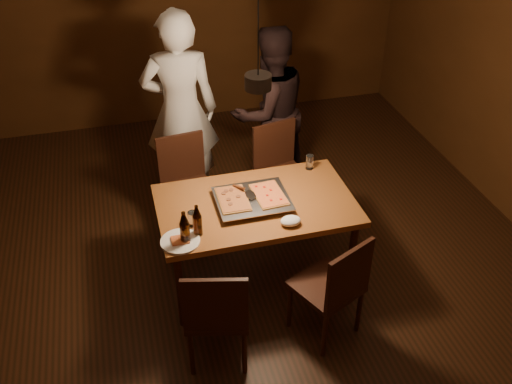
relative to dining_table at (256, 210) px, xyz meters
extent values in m
plane|color=#371A0F|center=(0.01, -0.02, -0.68)|extent=(6.00, 6.00, 0.00)
plane|color=#532D12|center=(0.01, 2.98, 0.72)|extent=(5.00, 0.00, 5.00)
cube|color=#9B5827|center=(0.00, 0.00, 0.05)|extent=(1.50, 0.90, 0.05)
cylinder|color=#38190F|center=(-0.67, -0.37, -0.33)|extent=(0.06, 0.06, 0.70)
cylinder|color=#38190F|center=(0.67, -0.37, -0.33)|extent=(0.06, 0.06, 0.70)
cylinder|color=#38190F|center=(-0.67, 0.37, -0.33)|extent=(0.06, 0.06, 0.70)
cylinder|color=#38190F|center=(0.67, 0.37, -0.33)|extent=(0.06, 0.06, 0.70)
cube|color=#38190F|center=(-0.42, 0.75, -0.25)|extent=(0.47, 0.47, 0.04)
cube|color=#38190F|center=(-0.44, 0.94, -0.01)|extent=(0.42, 0.08, 0.45)
cube|color=#38190F|center=(0.46, 0.75, -0.25)|extent=(0.50, 0.50, 0.04)
cube|color=#38190F|center=(0.42, 0.93, -0.01)|extent=(0.42, 0.12, 0.45)
cube|color=#38190F|center=(-0.46, -0.70, -0.25)|extent=(0.51, 0.51, 0.04)
cube|color=#38190F|center=(-0.50, -0.89, -0.01)|extent=(0.42, 0.13, 0.45)
cube|color=#38190F|center=(0.34, -0.68, -0.25)|extent=(0.56, 0.56, 0.04)
cube|color=#38190F|center=(0.42, -0.85, -0.01)|extent=(0.39, 0.20, 0.45)
cube|color=silver|center=(-0.03, 0.00, 0.10)|extent=(0.55, 0.45, 0.05)
cube|color=maroon|center=(-0.18, 0.02, 0.13)|extent=(0.22, 0.35, 0.02)
cube|color=gold|center=(0.10, 0.00, 0.13)|extent=(0.24, 0.36, 0.02)
cylinder|color=black|center=(-0.59, -0.32, 0.16)|extent=(0.07, 0.07, 0.17)
cone|color=black|center=(-0.59, -0.32, 0.29)|extent=(0.07, 0.07, 0.09)
cylinder|color=black|center=(-0.49, -0.26, 0.15)|extent=(0.07, 0.07, 0.16)
cone|color=black|center=(-0.49, -0.26, 0.28)|extent=(0.07, 0.07, 0.09)
cylinder|color=silver|center=(-0.51, -0.14, 0.13)|extent=(0.07, 0.07, 0.11)
cylinder|color=silver|center=(0.55, 0.35, 0.14)|extent=(0.06, 0.06, 0.13)
cylinder|color=white|center=(-0.63, -0.31, 0.08)|extent=(0.28, 0.28, 0.02)
cube|color=gold|center=(-0.63, -0.31, 0.10)|extent=(0.12, 0.10, 0.01)
ellipsoid|color=white|center=(0.17, -0.32, 0.11)|extent=(0.15, 0.12, 0.06)
imported|color=silver|center=(-0.36, 1.30, 0.26)|extent=(0.74, 0.53, 1.88)
imported|color=black|center=(0.48, 1.28, 0.15)|extent=(0.95, 0.84, 1.65)
cylinder|color=black|center=(0.01, -0.02, 1.07)|extent=(0.18, 0.18, 0.10)
camera|label=1|loc=(-0.91, -3.38, 2.64)|focal=40.00mm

